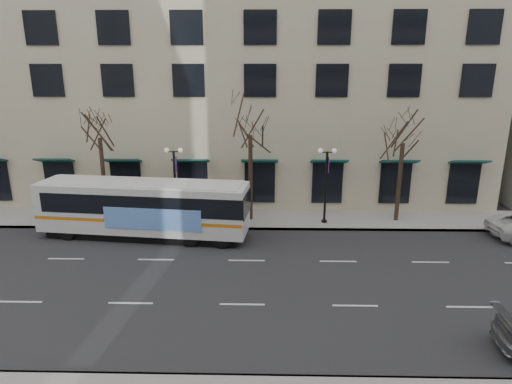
{
  "coord_description": "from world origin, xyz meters",
  "views": [
    {
      "loc": [
        0.99,
        -19.2,
        9.95
      ],
      "look_at": [
        0.52,
        1.97,
        4.0
      ],
      "focal_mm": 30.0,
      "sensor_mm": 36.0,
      "label": 1
    }
  ],
  "objects_px": {
    "lamp_post_right": "(326,182)",
    "city_bus": "(145,207)",
    "tree_far_left": "(98,123)",
    "lamp_post_left": "(175,181)",
    "tree_far_right": "(404,129)",
    "tree_far_mid": "(250,121)"
  },
  "relations": [
    {
      "from": "lamp_post_left",
      "to": "tree_far_left",
      "type": "bearing_deg",
      "value": 173.17
    },
    {
      "from": "tree_far_left",
      "to": "lamp_post_left",
      "type": "xyz_separation_m",
      "value": [
        5.01,
        -0.6,
        -3.75
      ]
    },
    {
      "from": "lamp_post_right",
      "to": "tree_far_right",
      "type": "bearing_deg",
      "value": 6.85
    },
    {
      "from": "city_bus",
      "to": "tree_far_left",
      "type": "bearing_deg",
      "value": 146.17
    },
    {
      "from": "tree_far_left",
      "to": "lamp_post_right",
      "type": "height_order",
      "value": "tree_far_left"
    },
    {
      "from": "tree_far_right",
      "to": "lamp_post_right",
      "type": "distance_m",
      "value": 6.11
    },
    {
      "from": "tree_far_mid",
      "to": "tree_far_right",
      "type": "xyz_separation_m",
      "value": [
        10.0,
        -0.0,
        -0.48
      ]
    },
    {
      "from": "tree_far_mid",
      "to": "city_bus",
      "type": "bearing_deg",
      "value": -154.89
    },
    {
      "from": "tree_far_right",
      "to": "lamp_post_left",
      "type": "xyz_separation_m",
      "value": [
        -14.99,
        -0.6,
        -3.48
      ]
    },
    {
      "from": "tree_far_left",
      "to": "lamp_post_right",
      "type": "xyz_separation_m",
      "value": [
        15.01,
        -0.6,
        -3.75
      ]
    },
    {
      "from": "tree_far_left",
      "to": "lamp_post_right",
      "type": "distance_m",
      "value": 15.48
    },
    {
      "from": "tree_far_right",
      "to": "lamp_post_right",
      "type": "relative_size",
      "value": 1.55
    },
    {
      "from": "lamp_post_left",
      "to": "lamp_post_right",
      "type": "xyz_separation_m",
      "value": [
        10.0,
        0.0,
        0.0
      ]
    },
    {
      "from": "tree_far_right",
      "to": "lamp_post_left",
      "type": "height_order",
      "value": "tree_far_right"
    },
    {
      "from": "tree_far_left",
      "to": "city_bus",
      "type": "xyz_separation_m",
      "value": [
        3.57,
        -3.01,
        -4.78
      ]
    },
    {
      "from": "lamp_post_left",
      "to": "lamp_post_right",
      "type": "distance_m",
      "value": 10.0
    },
    {
      "from": "tree_far_right",
      "to": "city_bus",
      "type": "height_order",
      "value": "tree_far_right"
    },
    {
      "from": "tree_far_left",
      "to": "city_bus",
      "type": "relative_size",
      "value": 0.63
    },
    {
      "from": "city_bus",
      "to": "lamp_post_right",
      "type": "bearing_deg",
      "value": 18.3
    },
    {
      "from": "tree_far_right",
      "to": "lamp_post_left",
      "type": "distance_m",
      "value": 15.4
    },
    {
      "from": "lamp_post_right",
      "to": "city_bus",
      "type": "bearing_deg",
      "value": -168.08
    },
    {
      "from": "tree_far_mid",
      "to": "lamp_post_left",
      "type": "distance_m",
      "value": 6.4
    }
  ]
}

